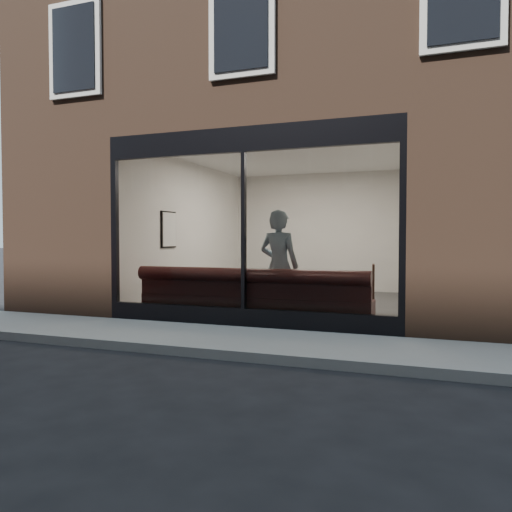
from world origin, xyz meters
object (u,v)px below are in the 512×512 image
(cafe_chair_right, at_px, (363,302))
(banquette, at_px, (252,310))
(cafe_table_right, at_px, (298,277))
(person, at_px, (279,266))
(cafe_table_left, at_px, (203,275))

(cafe_chair_right, bearing_deg, banquette, 34.70)
(banquette, bearing_deg, cafe_table_right, 45.72)
(banquette, height_order, person, person)
(banquette, bearing_deg, person, 28.84)
(banquette, distance_m, cafe_table_left, 1.41)
(cafe_table_left, relative_size, cafe_table_right, 1.04)
(person, relative_size, cafe_chair_right, 4.27)
(banquette, relative_size, cafe_table_right, 6.10)
(cafe_table_left, xyz_separation_m, cafe_chair_right, (2.81, 0.93, -0.50))
(banquette, relative_size, cafe_chair_right, 8.96)
(person, height_order, cafe_table_right, person)
(cafe_table_right, bearing_deg, cafe_chair_right, 39.89)
(person, bearing_deg, cafe_chair_right, -125.52)
(banquette, xyz_separation_m, cafe_table_left, (-1.19, 0.55, 0.52))
(cafe_table_left, height_order, cafe_chair_right, cafe_table_left)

